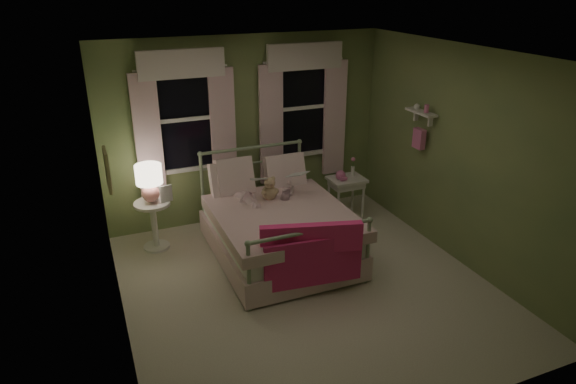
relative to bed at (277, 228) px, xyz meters
name	(u,v)px	position (x,y,z in m)	size (l,w,h in m)	color
room_shell	(308,181)	(0.04, -0.81, 0.92)	(4.20, 4.20, 4.20)	white
bed	(277,228)	(0.00, 0.00, 0.00)	(1.58, 2.04, 1.18)	white
pink_throw	(312,248)	(0.01, -1.02, 0.23)	(1.10, 0.40, 0.71)	#F02F7A
child_left	(244,176)	(-0.27, 0.43, 0.59)	(0.29, 0.19, 0.79)	#F7D1DD
child_right	(285,175)	(0.29, 0.43, 0.51)	(0.31, 0.24, 0.64)	#F7D1DD
book_left	(251,183)	(-0.27, 0.18, 0.59)	(0.20, 0.27, 0.03)	beige
book_right	(293,180)	(0.29, 0.18, 0.54)	(0.20, 0.27, 0.02)	beige
teddy_bear	(270,190)	(0.01, 0.27, 0.42)	(0.24, 0.20, 0.32)	tan
nightstand_left	(154,219)	(-1.40, 0.78, 0.04)	(0.46, 0.46, 0.65)	white
table_lamp	(149,180)	(-1.40, 0.78, 0.58)	(0.33, 0.33, 0.49)	pink
book_nightstand	(161,203)	(-1.30, 0.70, 0.28)	(0.16, 0.22, 0.02)	beige
nightstand_right	(346,185)	(1.29, 0.58, 0.17)	(0.50, 0.40, 0.64)	white
pink_toy	(341,175)	(1.19, 0.57, 0.33)	(0.14, 0.18, 0.14)	pink
bud_vase	(353,167)	(1.41, 0.63, 0.41)	(0.06, 0.06, 0.28)	white
window_left	(185,115)	(-0.81, 1.22, 1.25)	(1.34, 0.13, 1.96)	black
window_right	(304,103)	(0.89, 1.22, 1.25)	(1.34, 0.13, 1.96)	black
wall_shelf	(420,126)	(1.94, -0.11, 1.15)	(0.15, 0.50, 0.60)	white
framed_picture	(107,170)	(-1.90, -0.21, 1.12)	(0.03, 0.32, 0.42)	beige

